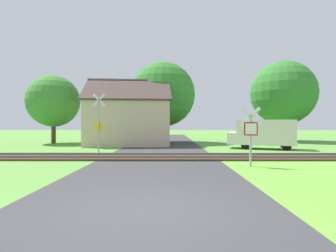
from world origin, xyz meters
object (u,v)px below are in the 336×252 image
stop_sign_near (251,132)px  mail_truck (263,133)px  tree_far (283,93)px  tree_left (53,101)px  tree_center (163,94)px  house (129,121)px  crossing_sign_far (99,121)px

stop_sign_near → mail_truck: size_ratio=0.51×
tree_far → stop_sign_near: bearing=-117.3°
stop_sign_near → tree_left: bearing=-38.1°
tree_left → tree_center: tree_center is taller
tree_center → house: bearing=-138.0°
stop_sign_near → tree_left: size_ratio=0.40×
tree_left → mail_truck: size_ratio=1.29×
crossing_sign_far → mail_truck: size_ratio=0.75×
crossing_sign_far → house: 7.51m
house → tree_left: size_ratio=1.19×
crossing_sign_far → tree_left: size_ratio=0.58×
tree_far → mail_truck: (-5.43, -8.99, -4.14)m
house → tree_center: (3.12, 2.81, 2.85)m
house → tree_center: tree_center is taller
tree_far → mail_truck: bearing=-121.1°
crossing_sign_far → tree_left: 11.29m
house → tree_far: (16.45, 4.63, 3.21)m
stop_sign_near → crossing_sign_far: size_ratio=0.69×
crossing_sign_far → mail_truck: 12.28m
stop_sign_near → house: bearing=-55.0°
tree_far → mail_truck: tree_far is taller
house → crossing_sign_far: bearing=-100.6°
tree_far → mail_truck: 11.29m
tree_far → tree_center: tree_far is taller
tree_left → mail_truck: tree_left is taller
tree_far → tree_left: bearing=-172.0°
crossing_sign_far → tree_far: 21.35m
tree_far → tree_center: 13.46m
stop_sign_near → mail_truck: 9.19m
house → tree_left: bearing=166.4°
crossing_sign_far → tree_center: tree_center is taller
mail_truck → crossing_sign_far: bearing=123.0°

